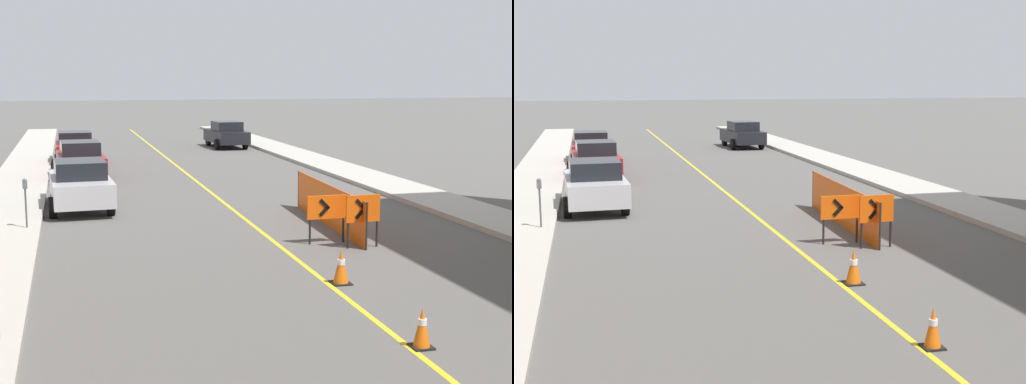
# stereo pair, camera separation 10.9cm
# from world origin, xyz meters

# --- Properties ---
(lane_stripe) EXTENTS (0.12, 67.85, 0.01)m
(lane_stripe) POSITION_xyz_m (0.00, 33.92, 0.00)
(lane_stripe) COLOR gold
(lane_stripe) RESTS_ON ground_plane
(sidewalk_left) EXTENTS (2.19, 67.85, 0.16)m
(sidewalk_left) POSITION_xyz_m (-6.90, 33.92, 0.08)
(sidewalk_left) COLOR #ADA89E
(sidewalk_left) RESTS_ON ground_plane
(sidewalk_right) EXTENTS (2.19, 67.85, 0.16)m
(sidewalk_right) POSITION_xyz_m (6.90, 33.92, 0.08)
(sidewalk_right) COLOR #ADA89E
(sidewalk_right) RESTS_ON ground_plane
(traffic_cone_fifth) EXTENTS (0.33, 0.33, 0.66)m
(traffic_cone_fifth) POSITION_xyz_m (0.18, 18.05, 0.32)
(traffic_cone_fifth) COLOR black
(traffic_cone_fifth) RESTS_ON ground_plane
(traffic_cone_farthest) EXTENTS (0.39, 0.39, 0.71)m
(traffic_cone_farthest) POSITION_xyz_m (0.26, 21.65, 0.35)
(traffic_cone_farthest) COLOR black
(traffic_cone_farthest) RESTS_ON ground_plane
(arrow_barricade_primary) EXTENTS (1.05, 0.09, 1.23)m
(arrow_barricade_primary) POSITION_xyz_m (1.24, 25.12, 0.88)
(arrow_barricade_primary) COLOR #EF560C
(arrow_barricade_primary) RESTS_ON ground_plane
(arrow_barricade_secondary) EXTENTS (0.91, 0.12, 1.32)m
(arrow_barricade_secondary) POSITION_xyz_m (1.93, 24.46, 0.92)
(arrow_barricade_secondary) COLOR #EF560C
(arrow_barricade_secondary) RESTS_ON ground_plane
(safety_mesh_fence) EXTENTS (0.31, 6.11, 1.18)m
(safety_mesh_fence) POSITION_xyz_m (2.05, 27.21, 0.59)
(safety_mesh_fence) COLOR #EF560C
(safety_mesh_fence) RESTS_ON ground_plane
(parked_car_curb_near) EXTENTS (2.01, 4.38, 1.59)m
(parked_car_curb_near) POSITION_xyz_m (-4.67, 31.64, 0.80)
(parked_car_curb_near) COLOR #B7B7BC
(parked_car_curb_near) RESTS_ON ground_plane
(parked_car_curb_mid) EXTENTS (2.01, 4.38, 1.59)m
(parked_car_curb_mid) POSITION_xyz_m (-4.53, 38.75, 0.80)
(parked_car_curb_mid) COLOR maroon
(parked_car_curb_mid) RESTS_ON ground_plane
(parked_car_curb_far) EXTENTS (1.94, 4.32, 1.59)m
(parked_car_curb_far) POSITION_xyz_m (-4.67, 44.43, 0.80)
(parked_car_curb_far) COLOR maroon
(parked_car_curb_far) RESTS_ON ground_plane
(parked_car_opposite_side) EXTENTS (2.02, 4.39, 1.59)m
(parked_car_opposite_side) POSITION_xyz_m (4.32, 50.71, 0.80)
(parked_car_opposite_side) COLOR black
(parked_car_opposite_side) RESTS_ON ground_plane
(parking_meter_far_curb) EXTENTS (0.12, 0.11, 1.34)m
(parking_meter_far_curb) POSITION_xyz_m (-6.16, 28.30, 1.10)
(parking_meter_far_curb) COLOR #4C4C51
(parking_meter_far_curb) RESTS_ON sidewalk_left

